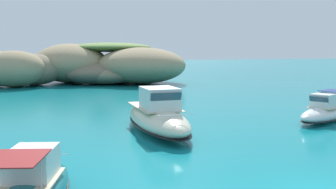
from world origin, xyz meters
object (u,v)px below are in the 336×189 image
at_px(motorboat_cream, 158,117).
at_px(motorboat_white, 326,112).
at_px(islet_large, 106,66).
at_px(islet_small, 8,69).

height_order(motorboat_cream, motorboat_white, motorboat_cream).
xyz_separation_m(islet_large, islet_small, (-15.85, -0.92, -0.32)).
relative_size(islet_small, motorboat_white, 2.52).
bearing_deg(motorboat_white, islet_small, 118.79).
height_order(islet_small, motorboat_cream, islet_small).
bearing_deg(islet_small, motorboat_cream, -76.94).
xyz_separation_m(islet_small, motorboat_cream, (9.54, -41.16, -1.64)).
relative_size(motorboat_cream, motorboat_white, 1.37).
bearing_deg(motorboat_white, motorboat_cream, 174.48).
bearing_deg(islet_small, islet_large, 3.33).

